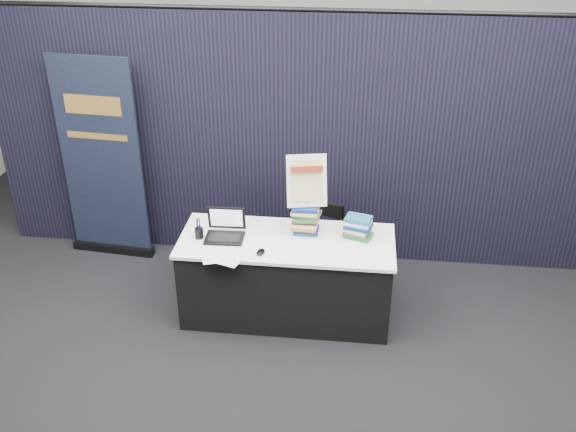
# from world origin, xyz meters

# --- Properties ---
(floor) EXTENTS (8.00, 8.00, 0.00)m
(floor) POSITION_xyz_m (0.00, 0.00, 0.00)
(floor) COLOR black
(floor) RESTS_ON ground
(wall_back) EXTENTS (8.00, 0.02, 3.50)m
(wall_back) POSITION_xyz_m (0.00, 4.00, 1.75)
(wall_back) COLOR silver
(wall_back) RESTS_ON floor
(drape_partition) EXTENTS (6.00, 0.08, 2.40)m
(drape_partition) POSITION_xyz_m (0.00, 1.60, 1.20)
(drape_partition) COLOR black
(drape_partition) RESTS_ON floor
(display_table) EXTENTS (1.80, 0.75, 0.75)m
(display_table) POSITION_xyz_m (0.00, 0.55, 0.38)
(display_table) COLOR black
(display_table) RESTS_ON floor
(laptop) EXTENTS (0.33, 0.26, 0.24)m
(laptop) POSITION_xyz_m (-0.52, 0.54, 0.81)
(laptop) COLOR black
(laptop) RESTS_ON display_table
(mouse) EXTENTS (0.08, 0.11, 0.03)m
(mouse) POSITION_xyz_m (-0.18, 0.30, 0.77)
(mouse) COLOR black
(mouse) RESTS_ON display_table
(brochure_left) EXTENTS (0.33, 0.30, 0.00)m
(brochure_left) POSITION_xyz_m (-0.57, 0.41, 0.75)
(brochure_left) COLOR silver
(brochure_left) RESTS_ON display_table
(brochure_mid) EXTENTS (0.35, 0.30, 0.00)m
(brochure_mid) POSITION_xyz_m (-0.46, 0.22, 0.75)
(brochure_mid) COLOR silver
(brochure_mid) RESTS_ON display_table
(brochure_right) EXTENTS (0.39, 0.33, 0.00)m
(brochure_right) POSITION_xyz_m (-0.48, 0.25, 0.75)
(brochure_right) COLOR white
(brochure_right) RESTS_ON display_table
(pen_cup) EXTENTS (0.07, 0.07, 0.09)m
(pen_cup) POSITION_xyz_m (-0.73, 0.49, 0.80)
(pen_cup) COLOR black
(pen_cup) RESTS_ON display_table
(book_stack_tall) EXTENTS (0.22, 0.17, 0.26)m
(book_stack_tall) POSITION_xyz_m (0.15, 0.68, 0.88)
(book_stack_tall) COLOR #1C566D
(book_stack_tall) RESTS_ON display_table
(book_stack_short) EXTENTS (0.25, 0.22, 0.18)m
(book_stack_short) POSITION_xyz_m (0.58, 0.67, 0.84)
(book_stack_short) COLOR #1E702F
(book_stack_short) RESTS_ON display_table
(info_sign) EXTENTS (0.35, 0.19, 0.45)m
(info_sign) POSITION_xyz_m (0.15, 0.71, 1.22)
(info_sign) COLOR black
(info_sign) RESTS_ON book_stack_tall
(pullup_banner) EXTENTS (0.86, 0.18, 2.03)m
(pullup_banner) POSITION_xyz_m (-1.89, 1.39, 0.90)
(pullup_banner) COLOR black
(pullup_banner) RESTS_ON floor
(stacking_chair) EXTENTS (0.46, 0.48, 0.80)m
(stacking_chair) POSITION_xyz_m (0.28, 1.05, 0.44)
(stacking_chair) COLOR black
(stacking_chair) RESTS_ON floor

